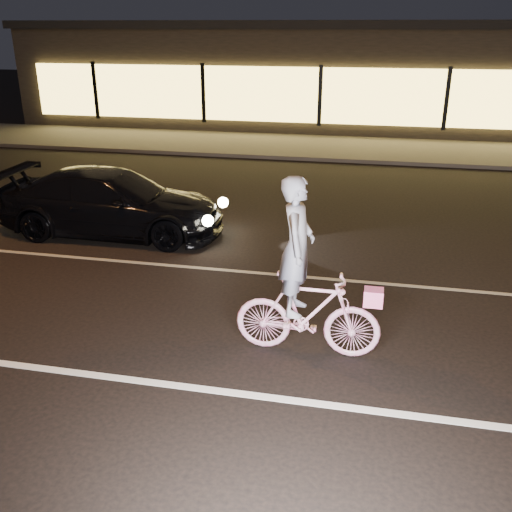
# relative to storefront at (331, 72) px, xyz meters

# --- Properties ---
(ground) EXTENTS (90.00, 90.00, 0.00)m
(ground) POSITION_rel_storefront_xyz_m (0.00, -18.97, -2.15)
(ground) COLOR black
(ground) RESTS_ON ground
(lane_stripe_near) EXTENTS (60.00, 0.12, 0.01)m
(lane_stripe_near) POSITION_rel_storefront_xyz_m (0.00, -20.47, -2.14)
(lane_stripe_near) COLOR silver
(lane_stripe_near) RESTS_ON ground
(lane_stripe_far) EXTENTS (60.00, 0.10, 0.01)m
(lane_stripe_far) POSITION_rel_storefront_xyz_m (0.00, -16.97, -2.14)
(lane_stripe_far) COLOR gray
(lane_stripe_far) RESTS_ON ground
(sidewalk) EXTENTS (30.00, 4.00, 0.12)m
(sidewalk) POSITION_rel_storefront_xyz_m (0.00, -5.97, -2.09)
(sidewalk) COLOR #383533
(sidewalk) RESTS_ON ground
(storefront) EXTENTS (25.40, 8.42, 4.20)m
(storefront) POSITION_rel_storefront_xyz_m (0.00, 0.00, 0.00)
(storefront) COLOR black
(storefront) RESTS_ON ground
(cyclist) EXTENTS (1.90, 0.65, 2.39)m
(cyclist) POSITION_rel_storefront_xyz_m (1.44, -19.37, -1.30)
(cyclist) COLOR #D54188
(cyclist) RESTS_ON ground
(sedan) EXTENTS (4.60, 1.95, 1.32)m
(sedan) POSITION_rel_storefront_xyz_m (-3.01, -15.55, -1.49)
(sedan) COLOR black
(sedan) RESTS_ON ground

